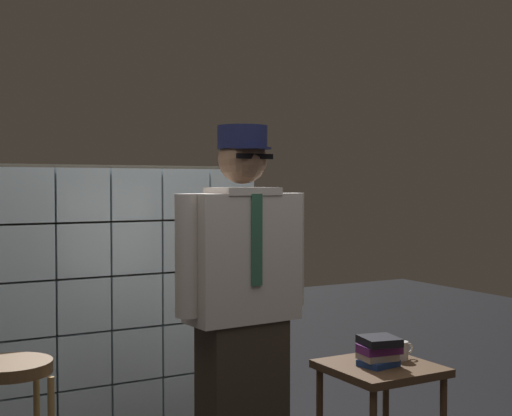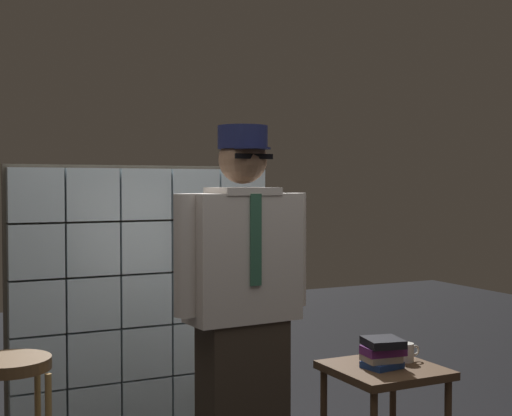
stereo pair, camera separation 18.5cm
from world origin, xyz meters
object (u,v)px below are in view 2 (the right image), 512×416
Objects in this scene: bar_stool at (10,404)px; book_stack at (383,352)px; side_table at (384,382)px; standing_person at (243,305)px; coffee_mug at (407,352)px.

bar_stool is 3.48× the size of book_stack.
book_stack is at bearing -143.54° from side_table.
standing_person reaches higher than coffee_mug.
coffee_mug is (1.92, -0.18, 0.05)m from bar_stool.
standing_person is at bearing 170.77° from side_table.
standing_person reaches higher than bar_stool.
book_stack reaches higher than side_table.
bar_stool is 1.78m from side_table.
side_table is at bearing -6.55° from bar_stool.
coffee_mug is at bearing 14.16° from book_stack.
bar_stool reaches higher than coffee_mug.
standing_person reaches higher than side_table.
side_table is (1.77, -0.20, -0.07)m from bar_stool.
book_stack is (0.70, -0.14, -0.27)m from standing_person.
standing_person is 3.07× the size of side_table.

